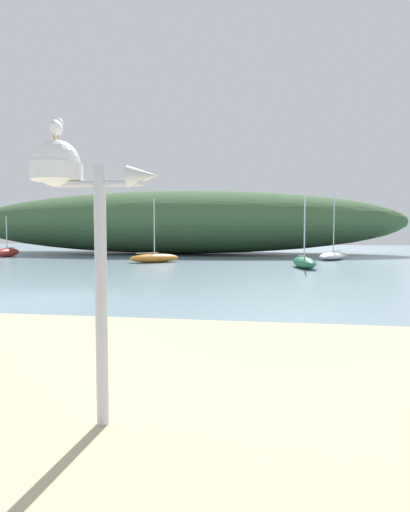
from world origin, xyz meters
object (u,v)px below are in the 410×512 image
(seagull_on_radar, at_px, (56,126))
(sailboat_far_right, at_px, (333,256))
(sailboat_west_reach, at_px, (154,258))
(sailboat_near_shore, at_px, (304,262))
(mast_structure, at_px, (72,192))
(sailboat_by_sandbar, at_px, (7,252))

(seagull_on_radar, height_order, sailboat_far_right, sailboat_far_right)
(sailboat_west_reach, bearing_deg, sailboat_near_shore, -17.25)
(sailboat_west_reach, height_order, sailboat_far_right, sailboat_far_right)
(seagull_on_radar, bearing_deg, sailboat_near_shore, 78.89)
(seagull_on_radar, height_order, sailboat_near_shore, sailboat_near_shore)
(mast_structure, bearing_deg, sailboat_by_sandbar, 125.60)
(sailboat_near_shore, distance_m, sailboat_by_sandbar, 26.20)
(sailboat_near_shore, distance_m, sailboat_far_right, 8.81)
(seagull_on_radar, xyz_separation_m, sailboat_near_shore, (4.21, 21.45, -2.84))
(seagull_on_radar, distance_m, sailboat_near_shore, 22.05)
(seagull_on_radar, bearing_deg, mast_structure, -5.99)
(sailboat_far_right, bearing_deg, sailboat_by_sandbar, -178.96)
(seagull_on_radar, bearing_deg, sailboat_west_reach, 103.73)
(sailboat_near_shore, relative_size, sailboat_by_sandbar, 1.28)
(mast_structure, height_order, sailboat_by_sandbar, sailboat_by_sandbar)
(sailboat_by_sandbar, bearing_deg, sailboat_far_right, 1.04)
(mast_structure, xyz_separation_m, sailboat_by_sandbar, (-20.96, 29.27, -2.15))
(sailboat_near_shore, bearing_deg, sailboat_west_reach, 162.75)
(sailboat_west_reach, distance_m, sailboat_by_sandbar, 15.48)
(seagull_on_radar, distance_m, sailboat_west_reach, 25.52)
(sailboat_west_reach, relative_size, sailboat_far_right, 0.89)
(sailboat_by_sandbar, height_order, sailboat_far_right, sailboat_far_right)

